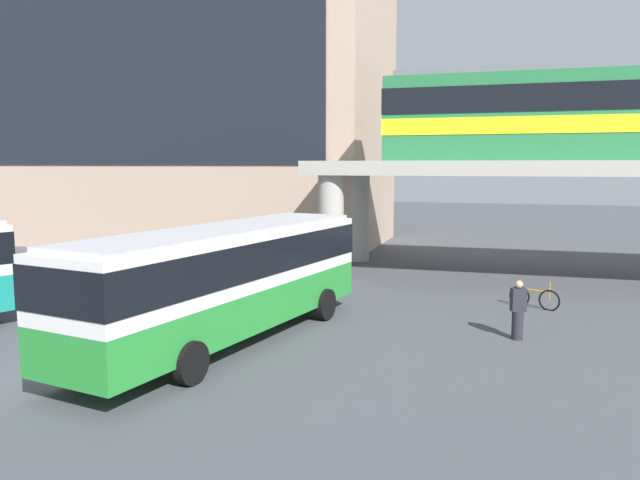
# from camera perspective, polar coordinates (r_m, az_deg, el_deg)

# --- Properties ---
(ground_plane) EXTENTS (120.00, 120.00, 0.00)m
(ground_plane) POSITION_cam_1_polar(r_m,az_deg,el_deg) (24.26, -6.76, -4.78)
(ground_plane) COLOR #47494F
(station_building) EXTENTS (29.43, 11.69, 18.21)m
(station_building) POSITION_cam_1_polar(r_m,az_deg,el_deg) (42.52, -14.97, 12.38)
(station_building) COLOR tan
(station_building) RESTS_ON ground_plane
(elevated_platform) EXTENTS (26.78, 6.82, 5.06)m
(elevated_platform) POSITION_cam_1_polar(r_m,az_deg,el_deg) (28.62, 26.90, 5.07)
(elevated_platform) COLOR #ADA89E
(elevated_platform) RESTS_ON ground_plane
(bus_main) EXTENTS (4.58, 11.32, 3.22)m
(bus_main) POSITION_cam_1_polar(r_m,az_deg,el_deg) (17.20, -8.60, -2.91)
(bus_main) COLOR #268C33
(bus_main) RESTS_ON ground_plane
(bicycle_orange) EXTENTS (1.65, 0.80, 1.04)m
(bicycle_orange) POSITION_cam_1_polar(r_m,az_deg,el_deg) (22.63, 19.06, -5.04)
(bicycle_orange) COLOR black
(bicycle_orange) RESTS_ON ground_plane
(pedestrian_waiting_near_stop) EXTENTS (0.46, 0.37, 1.69)m
(pedestrian_waiting_near_stop) POSITION_cam_1_polar(r_m,az_deg,el_deg) (18.42, 17.71, -6.30)
(pedestrian_waiting_near_stop) COLOR #26262D
(pedestrian_waiting_near_stop) RESTS_ON ground_plane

